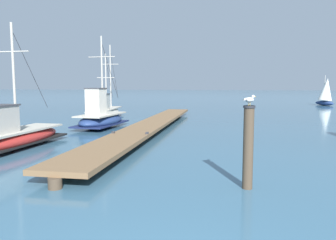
{
  "coord_description": "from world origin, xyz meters",
  "views": [
    {
      "loc": [
        0.84,
        -2.74,
        2.63
      ],
      "look_at": [
        -1.73,
        8.6,
        1.4
      ],
      "focal_mm": 34.58,
      "sensor_mm": 36.0,
      "label": 1
    }
  ],
  "objects_px": {
    "fishing_boat_2": "(105,112)",
    "fishing_boat_0": "(9,136)",
    "mooring_piling": "(248,146)",
    "distant_sailboat": "(326,92)",
    "fishing_boat_1": "(101,118)",
    "perched_seagull": "(249,100)"
  },
  "relations": [
    {
      "from": "fishing_boat_2",
      "to": "fishing_boat_0",
      "type": "bearing_deg",
      "value": -84.55
    },
    {
      "from": "fishing_boat_2",
      "to": "mooring_piling",
      "type": "relative_size",
      "value": 3.91
    },
    {
      "from": "fishing_boat_0",
      "to": "distant_sailboat",
      "type": "bearing_deg",
      "value": 60.08
    },
    {
      "from": "fishing_boat_1",
      "to": "mooring_piling",
      "type": "relative_size",
      "value": 2.67
    },
    {
      "from": "fishing_boat_2",
      "to": "perched_seagull",
      "type": "bearing_deg",
      "value": -55.33
    },
    {
      "from": "fishing_boat_0",
      "to": "distant_sailboat",
      "type": "distance_m",
      "value": 40.95
    },
    {
      "from": "fishing_boat_0",
      "to": "perched_seagull",
      "type": "distance_m",
      "value": 10.22
    },
    {
      "from": "fishing_boat_0",
      "to": "fishing_boat_2",
      "type": "relative_size",
      "value": 0.73
    },
    {
      "from": "mooring_piling",
      "to": "distant_sailboat",
      "type": "relative_size",
      "value": 0.53
    },
    {
      "from": "fishing_boat_2",
      "to": "distant_sailboat",
      "type": "distance_m",
      "value": 31.64
    },
    {
      "from": "fishing_boat_2",
      "to": "distant_sailboat",
      "type": "height_order",
      "value": "fishing_boat_2"
    },
    {
      "from": "fishing_boat_0",
      "to": "mooring_piling",
      "type": "xyz_separation_m",
      "value": [
        9.57,
        -3.15,
        0.56
      ]
    },
    {
      "from": "fishing_boat_0",
      "to": "fishing_boat_1",
      "type": "height_order",
      "value": "fishing_boat_1"
    },
    {
      "from": "perched_seagull",
      "to": "fishing_boat_1",
      "type": "bearing_deg",
      "value": 130.16
    },
    {
      "from": "fishing_boat_0",
      "to": "fishing_boat_1",
      "type": "xyz_separation_m",
      "value": [
        0.78,
        7.26,
        0.09
      ]
    },
    {
      "from": "fishing_boat_2",
      "to": "mooring_piling",
      "type": "xyz_separation_m",
      "value": [
        10.75,
        -15.54,
        0.52
      ]
    },
    {
      "from": "fishing_boat_0",
      "to": "fishing_boat_2",
      "type": "bearing_deg",
      "value": 95.45
    },
    {
      "from": "fishing_boat_1",
      "to": "perched_seagull",
      "type": "height_order",
      "value": "fishing_boat_1"
    },
    {
      "from": "mooring_piling",
      "to": "distant_sailboat",
      "type": "distance_m",
      "value": 40.13
    },
    {
      "from": "mooring_piling",
      "to": "fishing_boat_2",
      "type": "bearing_deg",
      "value": 124.69
    },
    {
      "from": "mooring_piling",
      "to": "perched_seagull",
      "type": "xyz_separation_m",
      "value": [
        -0.0,
        -0.0,
        1.18
      ]
    },
    {
      "from": "distant_sailboat",
      "to": "perched_seagull",
      "type": "bearing_deg",
      "value": -105.69
    }
  ]
}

